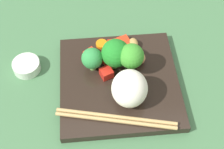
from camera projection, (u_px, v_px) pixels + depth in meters
ground_plane at (119, 87)px, 66.82cm from camera, size 110.00×110.00×2.00cm
square_plate at (119, 82)px, 65.30cm from camera, size 24.50×24.50×1.74cm
rice_mound at (130, 88)px, 59.37cm from camera, size 7.27×7.78×6.78cm
broccoli_floret_0 at (116, 54)px, 63.51cm from camera, size 5.66×5.66×6.99cm
broccoli_floret_1 at (92, 59)px, 63.87cm from camera, size 4.24×4.24×5.30cm
broccoli_floret_2 at (131, 57)px, 62.28cm from camera, size 4.92×4.92×7.21cm
carrot_slice_0 at (131, 55)px, 67.85cm from camera, size 3.43×3.43×0.59cm
carrot_slice_1 at (102, 44)px, 69.62cm from camera, size 3.04×3.04×0.65cm
carrot_slice_2 at (117, 58)px, 67.64cm from camera, size 2.84×2.84×0.41cm
pepper_chunk_0 at (91, 55)px, 67.43cm from camera, size 3.47×3.50×1.42cm
pepper_chunk_1 at (123, 43)px, 69.32cm from camera, size 3.91×3.87×1.36cm
pepper_chunk_2 at (107, 57)px, 66.93cm from camera, size 3.57×3.52×1.64cm
pepper_chunk_3 at (113, 47)px, 68.45cm from camera, size 2.34×2.91×1.84cm
pepper_chunk_4 at (106, 73)px, 64.48cm from camera, size 3.03×3.02×1.79cm
chicken_piece_0 at (138, 58)px, 66.31cm from camera, size 4.15×4.18×2.31cm
chicken_piece_1 at (133, 43)px, 69.00cm from camera, size 2.36×2.96×1.80cm
chopstick_pair at (116, 119)px, 59.16cm from camera, size 22.12×5.43×0.71cm
sauce_cup at (27, 66)px, 67.49cm from camera, size 5.63×5.63×2.07cm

